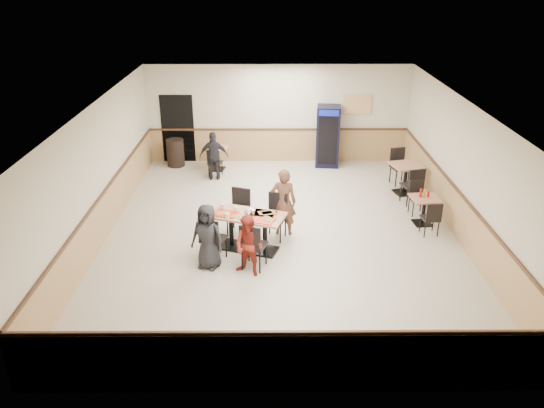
{
  "coord_description": "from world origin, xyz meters",
  "views": [
    {
      "loc": [
        -0.27,
        -10.88,
        5.65
      ],
      "look_at": [
        -0.22,
        -0.5,
        0.97
      ],
      "focal_mm": 35.0,
      "sensor_mm": 36.0,
      "label": 1
    }
  ],
  "objects_px": {
    "diner_woman_right": "(249,246)",
    "side_table_far": "(406,174)",
    "trash_bin": "(175,153)",
    "diner_woman_left": "(207,237)",
    "pepsi_cooler": "(328,136)",
    "side_table_near": "(424,207)",
    "back_table": "(217,155)",
    "diner_man_opposite": "(284,202)",
    "main_table": "(248,226)",
    "lone_diner": "(214,156)"
  },
  "relations": [
    {
      "from": "diner_man_opposite",
      "to": "side_table_near",
      "type": "bearing_deg",
      "value": -165.34
    },
    {
      "from": "main_table",
      "to": "side_table_far",
      "type": "xyz_separation_m",
      "value": [
        4.12,
        3.09,
        -0.01
      ]
    },
    {
      "from": "pepsi_cooler",
      "to": "side_table_far",
      "type": "bearing_deg",
      "value": -43.92
    },
    {
      "from": "diner_woman_left",
      "to": "trash_bin",
      "type": "bearing_deg",
      "value": 124.17
    },
    {
      "from": "side_table_near",
      "to": "pepsi_cooler",
      "type": "relative_size",
      "value": 0.37
    },
    {
      "from": "main_table",
      "to": "diner_man_opposite",
      "type": "bearing_deg",
      "value": 62.1
    },
    {
      "from": "main_table",
      "to": "diner_man_opposite",
      "type": "relative_size",
      "value": 1.09
    },
    {
      "from": "diner_man_opposite",
      "to": "back_table",
      "type": "bearing_deg",
      "value": -59.43
    },
    {
      "from": "diner_woman_right",
      "to": "side_table_near",
      "type": "relative_size",
      "value": 1.83
    },
    {
      "from": "diner_man_opposite",
      "to": "lone_diner",
      "type": "bearing_deg",
      "value": -54.7
    },
    {
      "from": "diner_woman_right",
      "to": "back_table",
      "type": "distance_m",
      "value": 6.08
    },
    {
      "from": "diner_woman_right",
      "to": "side_table_far",
      "type": "relative_size",
      "value": 1.36
    },
    {
      "from": "diner_woman_left",
      "to": "pepsi_cooler",
      "type": "bearing_deg",
      "value": 82.55
    },
    {
      "from": "side_table_far",
      "to": "pepsi_cooler",
      "type": "xyz_separation_m",
      "value": [
        -1.87,
        2.25,
        0.38
      ]
    },
    {
      "from": "side_table_near",
      "to": "pepsi_cooler",
      "type": "xyz_separation_m",
      "value": [
        -1.88,
        4.12,
        0.47
      ]
    },
    {
      "from": "diner_woman_left",
      "to": "diner_woman_right",
      "type": "xyz_separation_m",
      "value": [
        0.84,
        -0.29,
        -0.06
      ]
    },
    {
      "from": "diner_woman_left",
      "to": "side_table_far",
      "type": "xyz_separation_m",
      "value": [
        4.9,
        3.82,
        -0.15
      ]
    },
    {
      "from": "diner_man_opposite",
      "to": "back_table",
      "type": "height_order",
      "value": "diner_man_opposite"
    },
    {
      "from": "main_table",
      "to": "diner_woman_right",
      "type": "height_order",
      "value": "diner_woman_right"
    },
    {
      "from": "side_table_near",
      "to": "diner_woman_left",
      "type": "bearing_deg",
      "value": -158.29
    },
    {
      "from": "diner_woman_left",
      "to": "back_table",
      "type": "distance_m",
      "value": 5.69
    },
    {
      "from": "diner_man_opposite",
      "to": "back_table",
      "type": "xyz_separation_m",
      "value": [
        -1.89,
        4.21,
        -0.33
      ]
    },
    {
      "from": "back_table",
      "to": "diner_woman_right",
      "type": "bearing_deg",
      "value": -78.88
    },
    {
      "from": "main_table",
      "to": "pepsi_cooler",
      "type": "bearing_deg",
      "value": 86.16
    },
    {
      "from": "side_table_near",
      "to": "trash_bin",
      "type": "distance_m",
      "value": 7.7
    },
    {
      "from": "back_table",
      "to": "side_table_near",
      "type": "bearing_deg",
      "value": -35.47
    },
    {
      "from": "diner_woman_left",
      "to": "back_table",
      "type": "relative_size",
      "value": 1.84
    },
    {
      "from": "diner_woman_right",
      "to": "side_table_far",
      "type": "xyz_separation_m",
      "value": [
        4.06,
        4.11,
        -0.09
      ]
    },
    {
      "from": "diner_woman_left",
      "to": "diner_woman_right",
      "type": "height_order",
      "value": "diner_woman_left"
    },
    {
      "from": "diner_man_opposite",
      "to": "side_table_far",
      "type": "distance_m",
      "value": 4.09
    },
    {
      "from": "main_table",
      "to": "side_table_far",
      "type": "bearing_deg",
      "value": 55.83
    },
    {
      "from": "side_table_near",
      "to": "back_table",
      "type": "distance_m",
      "value": 6.42
    },
    {
      "from": "back_table",
      "to": "main_table",
      "type": "bearing_deg",
      "value": -77.33
    },
    {
      "from": "side_table_near",
      "to": "back_table",
      "type": "bearing_deg",
      "value": 144.53
    },
    {
      "from": "diner_woman_right",
      "to": "side_table_near",
      "type": "distance_m",
      "value": 4.64
    },
    {
      "from": "pepsi_cooler",
      "to": "lone_diner",
      "type": "bearing_deg",
      "value": -154.31
    },
    {
      "from": "lone_diner",
      "to": "side_table_far",
      "type": "bearing_deg",
      "value": 167.68
    },
    {
      "from": "diner_woman_right",
      "to": "pepsi_cooler",
      "type": "height_order",
      "value": "pepsi_cooler"
    },
    {
      "from": "side_table_far",
      "to": "trash_bin",
      "type": "bearing_deg",
      "value": 161.32
    },
    {
      "from": "main_table",
      "to": "diner_woman_left",
      "type": "xyz_separation_m",
      "value": [
        -0.78,
        -0.73,
        0.14
      ]
    },
    {
      "from": "main_table",
      "to": "diner_woman_right",
      "type": "relative_size",
      "value": 1.37
    },
    {
      "from": "diner_woman_right",
      "to": "diner_man_opposite",
      "type": "xyz_separation_m",
      "value": [
        0.72,
        1.75,
        0.16
      ]
    },
    {
      "from": "diner_woman_right",
      "to": "side_table_near",
      "type": "xyz_separation_m",
      "value": [
        4.06,
        2.24,
        -0.18
      ]
    },
    {
      "from": "back_table",
      "to": "lone_diner",
      "type": "bearing_deg",
      "value": -90.0
    },
    {
      "from": "diner_man_opposite",
      "to": "back_table",
      "type": "distance_m",
      "value": 4.63
    },
    {
      "from": "main_table",
      "to": "lone_diner",
      "type": "height_order",
      "value": "lone_diner"
    },
    {
      "from": "back_table",
      "to": "diner_man_opposite",
      "type": "bearing_deg",
      "value": -65.81
    },
    {
      "from": "pepsi_cooler",
      "to": "diner_woman_right",
      "type": "bearing_deg",
      "value": -102.65
    },
    {
      "from": "diner_woman_left",
      "to": "back_table",
      "type": "xyz_separation_m",
      "value": [
        -0.33,
        5.68,
        -0.23
      ]
    },
    {
      "from": "diner_man_opposite",
      "to": "back_table",
      "type": "relative_size",
      "value": 2.1
    }
  ]
}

